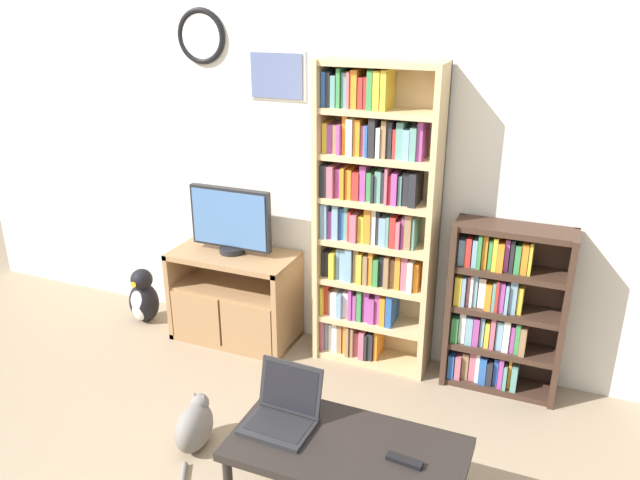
# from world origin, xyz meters

# --- Properties ---
(wall_back) EXTENTS (6.83, 0.09, 2.60)m
(wall_back) POSITION_xyz_m (-0.01, 1.98, 1.31)
(wall_back) COLOR silver
(wall_back) RESTS_ON ground_plane
(tv_stand) EXTENTS (0.87, 0.44, 0.66)m
(tv_stand) POSITION_xyz_m (-0.93, 1.69, 0.33)
(tv_stand) COLOR #9E754C
(tv_stand) RESTS_ON ground_plane
(television) EXTENTS (0.60, 0.18, 0.46)m
(television) POSITION_xyz_m (-0.94, 1.73, 0.89)
(television) COLOR black
(television) RESTS_ON tv_stand
(bookshelf_tall) EXTENTS (0.76, 0.27, 1.98)m
(bookshelf_tall) POSITION_xyz_m (0.04, 1.81, 0.99)
(bookshelf_tall) COLOR tan
(bookshelf_tall) RESTS_ON ground_plane
(bookshelf_short) EXTENTS (0.69, 0.26, 1.08)m
(bookshelf_short) POSITION_xyz_m (0.87, 1.82, 0.53)
(bookshelf_short) COLOR #3D281E
(bookshelf_short) RESTS_ON ground_plane
(coffee_table) EXTENTS (1.05, 0.55, 0.44)m
(coffee_table) POSITION_xyz_m (0.40, 0.39, 0.40)
(coffee_table) COLOR black
(coffee_table) RESTS_ON ground_plane
(laptop) EXTENTS (0.33, 0.30, 0.27)m
(laptop) POSITION_xyz_m (0.07, 0.44, 0.51)
(laptop) COLOR #232326
(laptop) RESTS_ON coffee_table
(remote_near_laptop) EXTENTS (0.16, 0.06, 0.02)m
(remote_near_laptop) POSITION_xyz_m (0.67, 0.39, 0.45)
(remote_near_laptop) COLOR black
(remote_near_laptop) RESTS_ON coffee_table
(cat) EXTENTS (0.24, 0.49, 0.30)m
(cat) POSITION_xyz_m (-0.54, 0.58, 0.13)
(cat) COLOR slate
(cat) RESTS_ON ground_plane
(penguin_figurine) EXTENTS (0.23, 0.21, 0.43)m
(penguin_figurine) POSITION_xyz_m (-1.70, 1.65, 0.19)
(penguin_figurine) COLOR black
(penguin_figurine) RESTS_ON ground_plane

